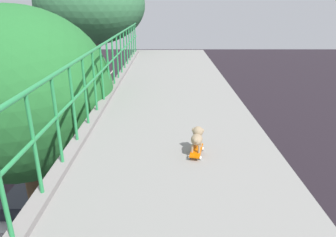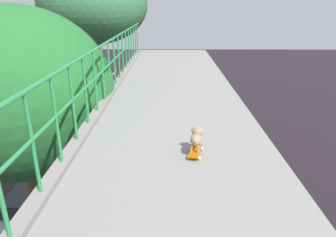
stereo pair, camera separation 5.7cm
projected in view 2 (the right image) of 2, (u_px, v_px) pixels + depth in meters
The scene contains 6 objects.
car_silver_fifth at pixel (35, 202), 12.81m from camera, with size 1.74×4.20×1.43m.
city_bus at pixel (33, 105), 20.82m from camera, with size 2.66×11.28×3.57m.
roadside_tree_mid at pixel (22, 97), 7.61m from camera, with size 4.60×4.60×8.53m.
roadside_tree_far at pixel (94, 6), 15.49m from camera, with size 5.53×5.53×10.43m.
toy_skateboard at pixel (196, 151), 4.52m from camera, with size 0.27×0.49×0.08m.
small_dog at pixel (196, 137), 4.49m from camera, with size 0.23×0.40×0.32m.
Camera 2 is at (1.26, -0.81, 8.52)m, focal length 32.50 mm.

